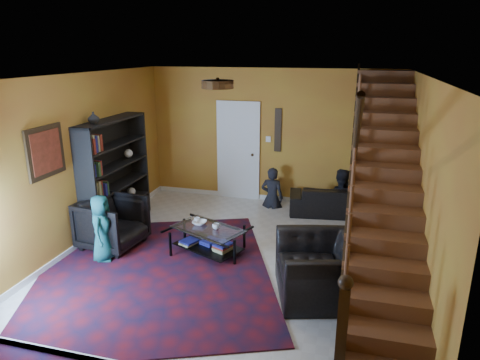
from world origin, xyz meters
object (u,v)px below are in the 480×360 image
object	(u,v)px
coffee_table	(208,239)
armchair_left	(113,223)
sofa	(340,200)
bookshelf	(116,176)
armchair_right	(319,269)

from	to	relation	value
coffee_table	armchair_left	bearing A→B (deg)	-173.22
sofa	armchair_left	xyz separation A→B (m)	(-3.55, -2.49, 0.13)
coffee_table	sofa	bearing A→B (deg)	49.58
bookshelf	sofa	distance (m)	4.31
bookshelf	armchair_left	xyz separation A→B (m)	(0.35, -0.79, -0.54)
bookshelf	armchair_right	xyz separation A→B (m)	(3.76, -1.39, -0.58)
sofa	coffee_table	bearing A→B (deg)	41.82
armchair_left	armchair_right	size ratio (longest dim) A/B	0.78
armchair_right	coffee_table	world-z (taller)	armchair_right
bookshelf	armchair_left	world-z (taller)	bookshelf
bookshelf	coffee_table	xyz separation A→B (m)	(1.94, -0.60, -0.72)
sofa	armchair_right	size ratio (longest dim) A/B	1.66
bookshelf	sofa	xyz separation A→B (m)	(3.90, 1.70, -0.68)
bookshelf	coffee_table	bearing A→B (deg)	-17.20
bookshelf	armchair_right	size ratio (longest dim) A/B	1.69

